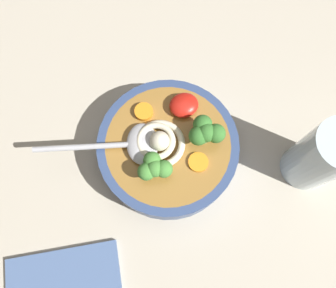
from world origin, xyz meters
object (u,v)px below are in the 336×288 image
(noodle_pile, at_px, (159,142))
(drinking_glass, at_px, (321,157))
(soup_bowl, at_px, (168,149))
(soup_spoon, at_px, (132,144))

(noodle_pile, height_order, drinking_glass, drinking_glass)
(soup_bowl, xyz_separation_m, noodle_pile, (0.01, -0.00, 0.04))
(noodle_pile, bearing_deg, soup_bowl, 163.95)
(soup_bowl, relative_size, soup_spoon, 1.15)
(noodle_pile, bearing_deg, soup_spoon, -15.75)
(soup_spoon, bearing_deg, noodle_pile, -179.92)
(soup_spoon, xyz_separation_m, drinking_glass, (-0.24, 0.10, 0.00))
(soup_bowl, distance_m, soup_spoon, 0.06)
(soup_spoon, bearing_deg, drinking_glass, 172.59)
(soup_bowl, xyz_separation_m, drinking_glass, (-0.19, 0.09, 0.04))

